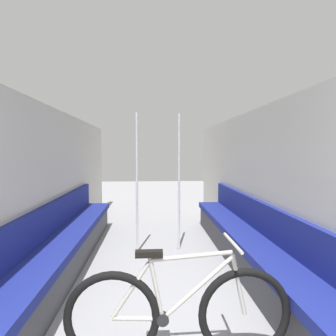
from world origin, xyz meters
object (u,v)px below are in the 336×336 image
bench_seat_row_left (59,254)px  grab_pole_far (137,185)px  bicycle (179,314)px  grab_pole_near (179,184)px  bench_seat_row_right (252,250)px

bench_seat_row_left → grab_pole_far: bearing=44.0°
bicycle → grab_pole_near: bearing=71.1°
bench_seat_row_right → bicycle: 1.92m
bench_seat_row_left → grab_pole_near: grab_pole_near is taller
bench_seat_row_left → grab_pole_near: 2.04m
bench_seat_row_right → grab_pole_far: (-1.51, 0.90, 0.75)m
bicycle → grab_pole_near: (0.25, 2.60, 0.68)m
bench_seat_row_right → grab_pole_near: 1.53m
bench_seat_row_left → grab_pole_far: (0.93, 0.90, 0.75)m
bench_seat_row_left → bench_seat_row_right: same height
bench_seat_row_right → grab_pole_far: 1.91m
bench_seat_row_right → bicycle: bearing=-125.0°
grab_pole_near → grab_pole_far: bearing=-168.7°
bench_seat_row_left → bench_seat_row_right: (2.44, 0.00, 0.00)m
bench_seat_row_left → bench_seat_row_right: 2.44m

